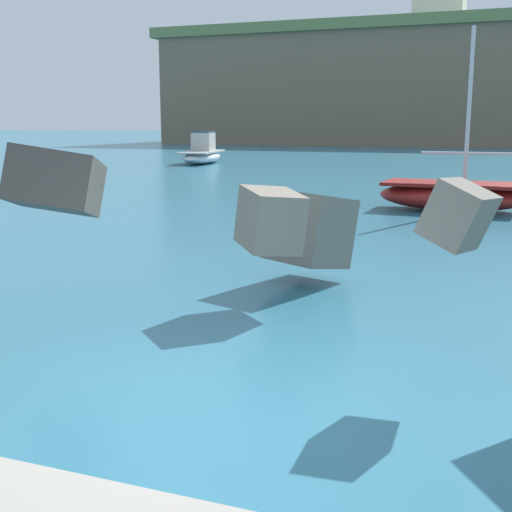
% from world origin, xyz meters
% --- Properties ---
extents(ground_plane, '(400.00, 400.00, 0.00)m').
position_xyz_m(ground_plane, '(0.00, 0.00, 0.00)').
color(ground_plane, '#2D6B84').
extents(breakwater_jetty, '(32.01, 8.14, 2.61)m').
position_xyz_m(breakwater_jetty, '(1.82, 1.67, 1.08)').
color(breakwater_jetty, slate).
rests_on(breakwater_jetty, ground).
extents(boat_near_right, '(4.55, 2.33, 5.42)m').
position_xyz_m(boat_near_right, '(1.04, 15.82, 0.49)').
color(boat_near_right, maroon).
rests_on(boat_near_right, ground).
extents(boat_far_left, '(3.10, 6.17, 2.11)m').
position_xyz_m(boat_far_left, '(-16.41, 35.03, 0.65)').
color(boat_far_left, white).
rests_on(boat_far_left, ground).
extents(station_building_west, '(6.54, 8.34, 6.23)m').
position_xyz_m(station_building_west, '(-7.17, 89.29, 17.00)').
color(station_building_west, silver).
rests_on(station_building_west, headland_bluff).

